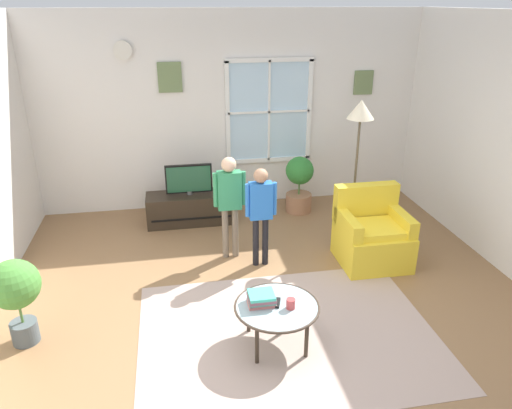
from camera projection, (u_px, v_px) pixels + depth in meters
name	position (u px, v px, depth m)	size (l,w,h in m)	color
ground_plane	(274.00, 319.00, 4.67)	(6.07, 6.55, 0.02)	olive
back_wall	(232.00, 111.00, 6.88)	(5.47, 0.17, 2.77)	silver
area_rug	(288.00, 334.00, 4.45)	(2.72, 2.04, 0.01)	tan
tv_stand	(190.00, 208.00, 6.62)	(1.18, 0.44, 0.42)	#2D2319
television	(189.00, 179.00, 6.45)	(0.62, 0.08, 0.42)	#4C4C4C
armchair	(372.00, 236.00, 5.59)	(0.76, 0.74, 0.87)	yellow
coffee_table	(277.00, 308.00, 4.18)	(0.75, 0.75, 0.41)	#99B2B7
book_stack	(261.00, 299.00, 4.18)	(0.24, 0.20, 0.11)	#C46B67
cup	(291.00, 304.00, 4.13)	(0.08, 0.08, 0.09)	#BF3F3F
remote_near_books	(278.00, 303.00, 4.20)	(0.04, 0.14, 0.02)	black
person_blue_shirt	(261.00, 206.00, 5.35)	(0.35, 0.16, 1.18)	black
person_green_shirt	(229.00, 196.00, 5.51)	(0.38, 0.17, 1.25)	#726656
potted_plant_by_window	(299.00, 182.00, 6.89)	(0.40, 0.40, 0.82)	#9E6B4C
potted_plant_corner	(16.00, 290.00, 4.15)	(0.44, 0.44, 0.82)	#4C565B
floor_lamp	(360.00, 125.00, 5.65)	(0.32, 0.32, 1.79)	black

